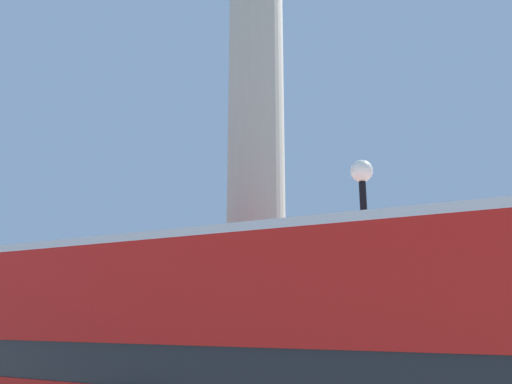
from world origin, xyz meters
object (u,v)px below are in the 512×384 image
Objects in this scene: equestrian_statue at (79,349)px; street_lamp at (368,285)px; bus_c at (225,363)px; monument_column at (256,181)px.

street_lamp is at bearing -15.65° from equestrian_statue.
street_lamp is (1.57, 2.76, 1.27)m from bus_c.
equestrian_statue is (-12.71, 10.03, -0.65)m from bus_c.
monument_column is 4.22× the size of equestrian_statue.
bus_c is 3.42m from street_lamp.
street_lamp is at bearing 62.22° from bus_c.
monument_column is at bearing 140.92° from street_lamp.
bus_c is at bearing -26.94° from equestrian_statue.
equestrian_statue is at bearing 143.50° from bus_c.
monument_column reaches higher than bus_c.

